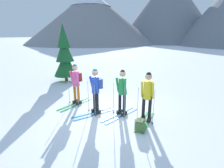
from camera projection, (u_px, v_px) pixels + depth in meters
ground_plane at (106, 113)px, 6.42m from camera, size 400.00×400.00×0.00m
skier_in_pink at (76, 82)px, 7.02m from camera, size 0.75×1.75×1.76m
skier_in_blue at (96, 89)px, 6.15m from camera, size 1.26×1.58×1.75m
skier_in_green at (122, 91)px, 6.03m from camera, size 0.98×1.70×1.74m
skier_in_yellow at (147, 95)px, 5.57m from camera, size 0.61×1.58×1.76m
pine_tree_near at (65, 55)px, 10.58m from camera, size 1.50×1.50×3.63m
backpack_on_snow_front at (140, 126)px, 5.17m from camera, size 0.37×0.32×0.38m
mountain_ridge_distant at (168, 7)px, 53.52m from camera, size 88.23×57.66×25.62m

